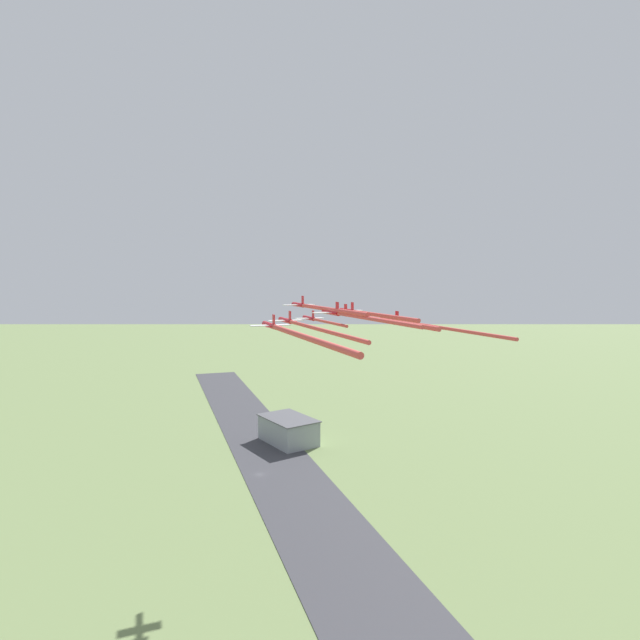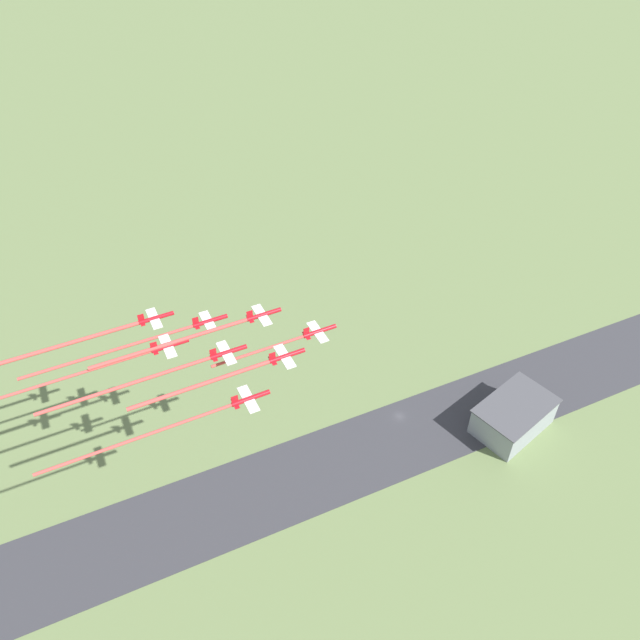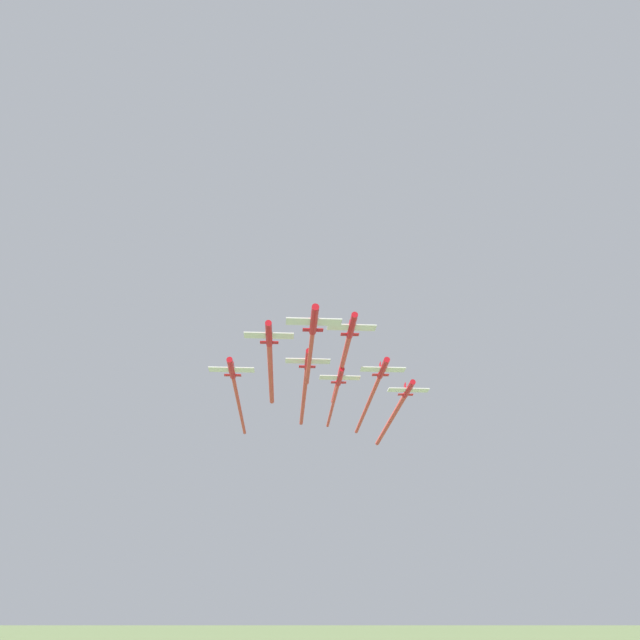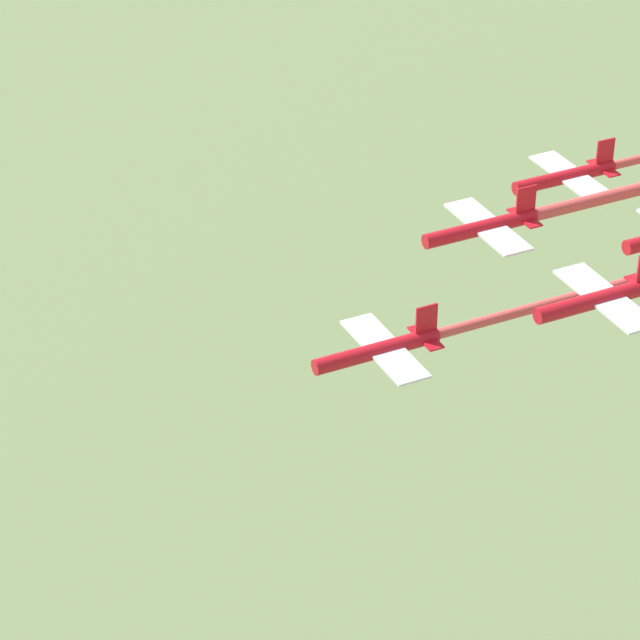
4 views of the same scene
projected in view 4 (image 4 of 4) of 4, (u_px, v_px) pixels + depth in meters
jet_0 at (381, 349)px, 122.88m from camera, size 11.16×10.82×3.75m
jet_1 at (602, 298)px, 118.65m from camera, size 11.16×10.82×3.75m
jet_2 at (485, 227)px, 133.15m from camera, size 11.16×10.82×3.75m
jet_5 at (568, 176)px, 146.49m from camera, size 11.16×10.82×3.75m
smoke_trail_0 at (587, 293)px, 130.31m from camera, size 29.13×8.54×0.90m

